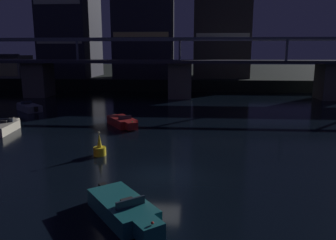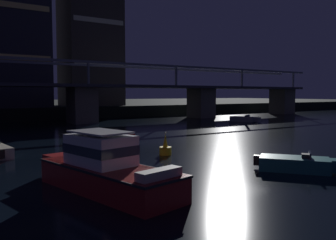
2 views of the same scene
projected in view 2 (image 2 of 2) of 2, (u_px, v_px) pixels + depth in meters
The scene contains 9 objects.
ground_plane at pixel (246, 156), 25.70m from camera, with size 400.00×400.00×0.00m, color black.
far_riverbank at pixel (21, 107), 94.43m from camera, with size 240.00×80.00×2.20m, color black.
river_bridge at pixel (82, 96), 54.18m from camera, with size 99.62×6.40×9.38m.
tower_central at pixel (90, 3), 70.07m from camera, with size 10.78×9.64×40.91m.
cabin_cruiser_near_left at pixel (104, 168), 16.58m from camera, with size 4.35×9.37×2.79m.
speedboat_near_center at pixel (298, 164), 20.76m from camera, with size 4.04×4.66×1.16m.
speedboat_near_right at pixel (109, 137), 34.00m from camera, with size 3.81×4.79×1.16m.
speedboat_mid_center at pixel (244, 119), 57.44m from camera, with size 3.07×5.09×1.16m.
channel_buoy at pixel (165, 149), 26.20m from camera, with size 0.90×0.90×1.76m.
Camera 2 is at (-18.73, -18.12, 4.55)m, focal length 37.69 mm.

